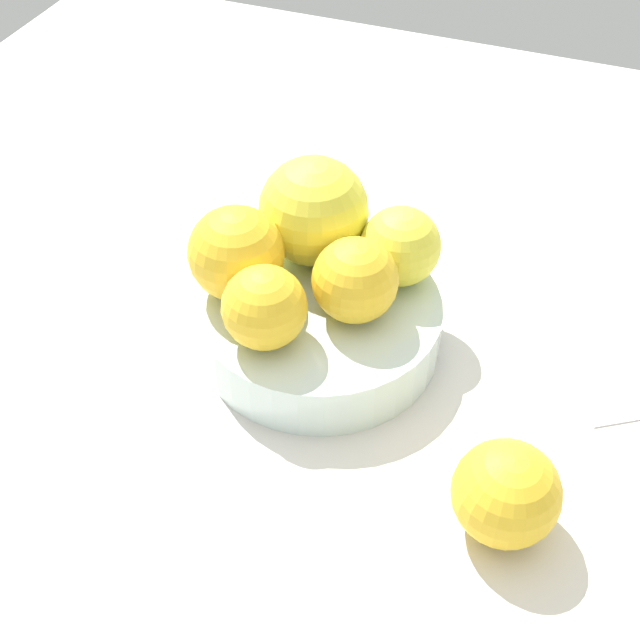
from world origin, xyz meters
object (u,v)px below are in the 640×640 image
at_px(orange_in_bowl_0, 355,281).
at_px(orange_in_bowl_4, 264,307).
at_px(orange_in_bowl_3, 400,246).
at_px(orange_loose_0, 506,493).
at_px(orange_in_bowl_1, 236,253).
at_px(fruit_bowl, 320,325).
at_px(orange_in_bowl_2, 314,211).
at_px(folded_napkin, 630,360).

height_order(orange_in_bowl_0, orange_in_bowl_4, orange_in_bowl_0).
height_order(orange_in_bowl_3, orange_loose_0, orange_in_bowl_3).
relative_size(orange_in_bowl_1, orange_in_bowl_4, 1.18).
height_order(orange_in_bowl_1, orange_in_bowl_4, orange_in_bowl_1).
bearing_deg(orange_in_bowl_1, fruit_bowl, 96.85).
relative_size(fruit_bowl, orange_in_bowl_0, 2.92).
relative_size(orange_in_bowl_0, orange_loose_0, 0.92).
relative_size(fruit_bowl, orange_in_bowl_3, 3.01).
bearing_deg(orange_loose_0, orange_in_bowl_3, -143.22).
xyz_separation_m(orange_in_bowl_0, orange_in_bowl_2, (-0.05, -0.05, 0.01)).
relative_size(orange_in_bowl_1, folded_napkin, 0.64).
bearing_deg(orange_in_bowl_3, orange_in_bowl_4, -35.12).
bearing_deg(orange_loose_0, fruit_bowl, -123.83).
relative_size(orange_in_bowl_0, folded_napkin, 0.57).
relative_size(orange_in_bowl_2, orange_loose_0, 1.24).
xyz_separation_m(orange_in_bowl_4, orange_loose_0, (0.06, 0.19, -0.04)).
height_order(orange_in_bowl_2, orange_in_bowl_3, orange_in_bowl_2).
height_order(orange_in_bowl_1, orange_in_bowl_3, orange_in_bowl_1).
bearing_deg(folded_napkin, orange_in_bowl_4, -65.36).
xyz_separation_m(orange_in_bowl_0, orange_in_bowl_4, (0.05, -0.05, -0.00)).
relative_size(orange_in_bowl_2, folded_napkin, 0.76).
distance_m(orange_in_bowl_2, orange_loose_0, 0.26).
height_order(orange_in_bowl_0, orange_loose_0, orange_in_bowl_0).
height_order(orange_in_bowl_2, folded_napkin, orange_in_bowl_2).
xyz_separation_m(orange_in_bowl_1, orange_in_bowl_4, (0.04, 0.04, -0.01)).
distance_m(fruit_bowl, orange_in_bowl_1, 0.09).
relative_size(fruit_bowl, folded_napkin, 1.66).
bearing_deg(fruit_bowl, orange_in_bowl_2, -154.27).
distance_m(orange_in_bowl_3, orange_loose_0, 0.21).
bearing_deg(folded_napkin, orange_in_bowl_0, -71.21).
distance_m(fruit_bowl, orange_in_bowl_2, 0.09).
bearing_deg(folded_napkin, fruit_bowl, -73.58).
bearing_deg(orange_in_bowl_1, folded_napkin, 104.42).
bearing_deg(fruit_bowl, orange_in_bowl_3, 137.32).
height_order(orange_in_bowl_2, orange_in_bowl_4, orange_in_bowl_2).
relative_size(orange_in_bowl_0, orange_in_bowl_1, 0.88).
height_order(fruit_bowl, orange_loose_0, orange_loose_0).
relative_size(orange_in_bowl_2, orange_in_bowl_3, 1.39).
bearing_deg(folded_napkin, orange_in_bowl_1, -75.58).
distance_m(orange_in_bowl_1, orange_in_bowl_4, 0.06).
distance_m(orange_in_bowl_0, folded_napkin, 0.23).
height_order(orange_in_bowl_0, folded_napkin, orange_in_bowl_0).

